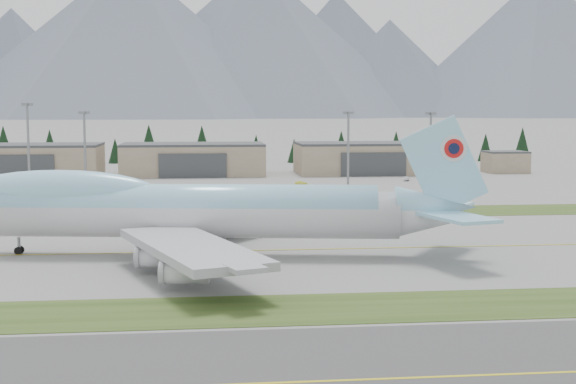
{
  "coord_description": "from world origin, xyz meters",
  "views": [
    {
      "loc": [
        -12.33,
        -125.31,
        22.34
      ],
      "look_at": [
        2.68,
        12.45,
        8.0
      ],
      "focal_mm": 50.0,
      "sensor_mm": 36.0,
      "label": 1
    }
  ],
  "objects": [
    {
      "name": "control_shed",
      "position": [
        95.0,
        148.0,
        3.8
      ],
      "size": [
        14.0,
        12.0,
        7.6
      ],
      "color": "gray",
      "rests_on": "ground"
    },
    {
      "name": "hangar_left",
      "position": [
        -70.0,
        149.9,
        5.39
      ],
      "size": [
        48.0,
        26.6,
        10.8
      ],
      "color": "gray",
      "rests_on": "ground"
    },
    {
      "name": "mountain_ridge_rear",
      "position": [
        43.06,
        2900.0,
        248.38
      ],
      "size": [
        4426.14,
        1039.96,
        519.98
      ],
      "color": "#474F5F",
      "rests_on": "ground"
    },
    {
      "name": "ground",
      "position": [
        0.0,
        0.0,
        0.0
      ],
      "size": [
        7000.0,
        7000.0,
        0.0
      ],
      "primitive_type": "plane",
      "color": "slate",
      "rests_on": "ground"
    },
    {
      "name": "taxiway_line_near",
      "position": [
        0.0,
        -62.0,
        0.0
      ],
      "size": [
        400.0,
        0.4,
        0.02
      ],
      "primitive_type": "cube",
      "color": "gold",
      "rests_on": "ground"
    },
    {
      "name": "service_vehicle_c",
      "position": [
        51.74,
        119.22,
        0.0
      ],
      "size": [
        2.76,
        4.5,
        1.22
      ],
      "primitive_type": "imported",
      "rotation": [
        0.0,
        0.0,
        -0.27
      ],
      "color": "silver",
      "rests_on": "ground"
    },
    {
      "name": "taxiway_line_main",
      "position": [
        0.0,
        0.0,
        0.0
      ],
      "size": [
        400.0,
        0.4,
        0.02
      ],
      "primitive_type": "cube",
      "color": "gold",
      "rests_on": "ground"
    },
    {
      "name": "grass_strip_near",
      "position": [
        0.0,
        -38.0,
        0.0
      ],
      "size": [
        400.0,
        14.0,
        0.08
      ],
      "primitive_type": "cube",
      "color": "#2A4318",
      "rests_on": "ground"
    },
    {
      "name": "mountain_ridge_front",
      "position": [
        -158.23,
        2167.42,
        221.77
      ],
      "size": [
        4243.4,
        1146.06,
        493.67
      ],
      "color": "#474F5F",
      "rests_on": "ground"
    },
    {
      "name": "hangar_right",
      "position": [
        45.0,
        149.9,
        5.39
      ],
      "size": [
        48.0,
        26.6,
        10.8
      ],
      "color": "gray",
      "rests_on": "ground"
    },
    {
      "name": "conifer_belt",
      "position": [
        -10.19,
        212.25,
        7.03
      ],
      "size": [
        261.51,
        14.25,
        16.2
      ],
      "color": "black",
      "rests_on": "ground"
    },
    {
      "name": "asphalt_taxiway",
      "position": [
        0.0,
        -62.0,
        0.0
      ],
      "size": [
        400.0,
        32.0,
        0.04
      ],
      "primitive_type": "cube",
      "color": "#363636",
      "rests_on": "ground"
    },
    {
      "name": "service_vehicle_b",
      "position": [
        17.04,
        108.6,
        0.0
      ],
      "size": [
        3.75,
        1.48,
        1.22
      ],
      "primitive_type": "imported",
      "rotation": [
        0.0,
        0.0,
        1.62
      ],
      "color": "#D0D334",
      "rests_on": "ground"
    },
    {
      "name": "boeing_747_freighter",
      "position": [
        -14.04,
        -3.28,
        7.09
      ],
      "size": [
        81.97,
        69.66,
        21.5
      ],
      "rotation": [
        0.0,
        0.0,
        -0.15
      ],
      "color": "silver",
      "rests_on": "ground"
    },
    {
      "name": "grass_strip_far",
      "position": [
        0.0,
        45.0,
        0.0
      ],
      "size": [
        400.0,
        18.0,
        0.08
      ],
      "primitive_type": "cube",
      "color": "#2A4318",
      "rests_on": "ground"
    },
    {
      "name": "hangar_center",
      "position": [
        -15.0,
        149.9,
        5.39
      ],
      "size": [
        48.0,
        26.6,
        10.8
      ],
      "color": "gray",
      "rests_on": "ground"
    },
    {
      "name": "service_vehicle_a",
      "position": [
        -31.03,
        116.46,
        0.0
      ],
      "size": [
        1.75,
        3.97,
        1.33
      ],
      "primitive_type": "imported",
      "rotation": [
        0.0,
        0.0,
        0.04
      ],
      "color": "white",
      "rests_on": "ground"
    },
    {
      "name": "floodlight_masts",
      "position": [
        -6.15,
        110.72,
        15.61
      ],
      "size": [
        120.73,
        8.57,
        24.11
      ],
      "color": "gray",
      "rests_on": "ground"
    }
  ]
}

